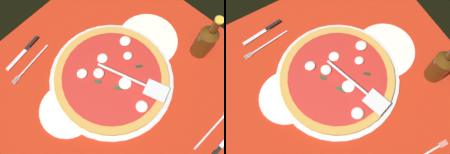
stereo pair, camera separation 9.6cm
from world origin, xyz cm
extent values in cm
cube|color=red|center=(0.00, 0.00, -0.40)|extent=(92.85, 92.85, 0.80)
cube|color=silver|center=(-43.33, 12.38, 0.05)|extent=(6.19, 6.19, 0.10)
cube|color=silver|center=(-37.14, 6.19, 0.05)|extent=(6.19, 6.19, 0.10)
cube|color=silver|center=(-37.14, 18.57, 0.05)|extent=(6.19, 6.19, 0.10)
cube|color=silver|center=(-30.95, 0.00, 0.05)|extent=(6.19, 6.19, 0.10)
cube|color=silver|center=(-30.95, 12.38, 0.05)|extent=(6.19, 6.19, 0.10)
cube|color=silver|center=(-30.95, 24.76, 0.05)|extent=(6.19, 6.19, 0.10)
cube|color=silver|center=(-24.76, -6.19, 0.05)|extent=(6.19, 6.19, 0.10)
cube|color=silver|center=(-24.76, 6.19, 0.05)|extent=(6.19, 6.19, 0.10)
cube|color=silver|center=(-24.76, 18.57, 0.05)|extent=(6.19, 6.19, 0.10)
cube|color=silver|center=(-24.76, 30.95, 0.05)|extent=(6.19, 6.19, 0.10)
cube|color=silver|center=(-18.57, -12.38, 0.05)|extent=(6.19, 6.19, 0.10)
cube|color=silver|center=(-18.57, 0.00, 0.05)|extent=(6.19, 6.19, 0.10)
cube|color=silver|center=(-18.57, 12.38, 0.05)|extent=(6.19, 6.19, 0.10)
cube|color=silver|center=(-18.57, 24.76, 0.05)|extent=(6.19, 6.19, 0.10)
cube|color=silver|center=(-18.57, 37.14, 0.05)|extent=(6.19, 6.19, 0.10)
cube|color=silver|center=(-12.38, -18.57, 0.05)|extent=(6.19, 6.19, 0.10)
cube|color=silver|center=(-12.38, -6.19, 0.05)|extent=(6.19, 6.19, 0.10)
cube|color=silver|center=(-12.38, 6.19, 0.05)|extent=(6.19, 6.19, 0.10)
cube|color=silver|center=(-12.38, 18.57, 0.05)|extent=(6.19, 6.19, 0.10)
cube|color=silver|center=(-12.38, 30.95, 0.05)|extent=(6.19, 6.19, 0.10)
cube|color=silver|center=(-12.38, 43.33, 0.05)|extent=(6.19, 6.19, 0.10)
cube|color=silver|center=(-6.19, -24.76, 0.05)|extent=(6.19, 6.19, 0.10)
cube|color=silver|center=(-6.19, -12.38, 0.05)|extent=(6.19, 6.19, 0.10)
cube|color=silver|center=(-6.19, 0.00, 0.05)|extent=(6.19, 6.19, 0.10)
cube|color=silver|center=(-6.19, 12.38, 0.05)|extent=(6.19, 6.19, 0.10)
cube|color=silver|center=(-6.19, 24.76, 0.05)|extent=(6.19, 6.19, 0.10)
cube|color=silver|center=(-6.19, 37.14, 0.05)|extent=(6.19, 6.19, 0.10)
cube|color=silver|center=(0.00, -30.95, 0.05)|extent=(6.19, 6.19, 0.10)
cube|color=silver|center=(0.00, -18.57, 0.05)|extent=(6.19, 6.19, 0.10)
cube|color=silver|center=(0.00, -6.19, 0.05)|extent=(6.19, 6.19, 0.10)
cube|color=silver|center=(0.00, 6.19, 0.05)|extent=(6.19, 6.19, 0.10)
cube|color=silver|center=(0.00, 18.57, 0.05)|extent=(6.19, 6.19, 0.10)
cube|color=silver|center=(0.00, 30.95, 0.05)|extent=(6.19, 6.19, 0.10)
cube|color=silver|center=(0.00, 43.33, 0.05)|extent=(6.19, 6.19, 0.10)
cube|color=silver|center=(6.19, -37.14, 0.05)|extent=(6.19, 6.19, 0.10)
cube|color=silver|center=(6.19, -24.76, 0.05)|extent=(6.19, 6.19, 0.10)
cube|color=silver|center=(6.19, -12.38, 0.05)|extent=(6.19, 6.19, 0.10)
cube|color=silver|center=(6.19, 0.00, 0.05)|extent=(6.19, 6.19, 0.10)
cube|color=silver|center=(6.19, 12.38, 0.05)|extent=(6.19, 6.19, 0.10)
cube|color=silver|center=(6.19, 24.76, 0.05)|extent=(6.19, 6.19, 0.10)
cube|color=silver|center=(6.19, 37.14, 0.05)|extent=(6.19, 6.19, 0.10)
cube|color=silver|center=(12.38, -30.95, 0.05)|extent=(6.19, 6.19, 0.10)
cube|color=silver|center=(12.38, -18.57, 0.05)|extent=(6.19, 6.19, 0.10)
cube|color=silver|center=(12.38, -6.19, 0.05)|extent=(6.19, 6.19, 0.10)
cube|color=silver|center=(12.38, 6.19, 0.05)|extent=(6.19, 6.19, 0.10)
cube|color=silver|center=(12.38, 18.57, 0.05)|extent=(6.19, 6.19, 0.10)
cube|color=silver|center=(12.38, 30.95, 0.05)|extent=(6.19, 6.19, 0.10)
cube|color=silver|center=(18.57, -24.76, 0.05)|extent=(6.19, 6.19, 0.10)
cube|color=silver|center=(18.57, -12.38, 0.05)|extent=(6.19, 6.19, 0.10)
cube|color=silver|center=(18.57, 0.00, 0.05)|extent=(6.19, 6.19, 0.10)
cube|color=silver|center=(18.57, 12.38, 0.05)|extent=(6.19, 6.19, 0.10)
cube|color=silver|center=(18.57, 24.76, 0.05)|extent=(6.19, 6.19, 0.10)
cube|color=silver|center=(24.76, -18.57, 0.05)|extent=(6.19, 6.19, 0.10)
cube|color=silver|center=(24.76, -6.19, 0.05)|extent=(6.19, 6.19, 0.10)
cube|color=silver|center=(24.76, 6.19, 0.05)|extent=(6.19, 6.19, 0.10)
cube|color=silver|center=(24.76, 18.57, 0.05)|extent=(6.19, 6.19, 0.10)
cube|color=silver|center=(30.95, -24.76, 0.05)|extent=(6.19, 6.19, 0.10)
cube|color=silver|center=(30.95, -12.38, 0.05)|extent=(6.19, 6.19, 0.10)
cube|color=silver|center=(30.95, 0.00, 0.05)|extent=(6.19, 6.19, 0.10)
cube|color=silver|center=(30.95, 12.38, 0.05)|extent=(6.19, 6.19, 0.10)
cube|color=silver|center=(37.14, -18.57, 0.05)|extent=(6.19, 6.19, 0.10)
cube|color=silver|center=(37.14, -6.19, 0.05)|extent=(6.19, 6.19, 0.10)
cube|color=silver|center=(37.14, 6.19, 0.05)|extent=(6.19, 6.19, 0.10)
cube|color=silver|center=(43.33, -12.38, 0.05)|extent=(6.19, 6.19, 0.10)
cube|color=silver|center=(43.33, 0.00, 0.05)|extent=(6.19, 6.19, 0.10)
cylinder|color=silver|center=(0.28, 3.57, 0.76)|extent=(45.63, 45.63, 1.31)
cylinder|color=white|center=(-19.21, 6.83, 0.60)|extent=(20.04, 20.04, 1.00)
cylinder|color=white|center=(21.69, 4.47, 0.60)|extent=(23.37, 23.37, 1.00)
cylinder|color=gold|center=(0.28, 3.57, 2.29)|extent=(41.80, 41.80, 1.75)
cylinder|color=red|center=(0.28, 3.57, 3.32)|extent=(36.00, 36.00, 0.30)
ellipsoid|color=white|center=(1.37, -1.83, 3.91)|extent=(4.61, 4.55, 0.89)
ellipsoid|color=silver|center=(9.95, 4.64, 4.04)|extent=(3.42, 3.19, 1.14)
ellipsoid|color=white|center=(-1.05, -11.69, 4.16)|extent=(4.33, 4.18, 1.39)
ellipsoid|color=white|center=(-2.38, 7.58, 4.15)|extent=(3.89, 3.98, 1.37)
ellipsoid|color=white|center=(13.86, 9.47, 4.05)|extent=(4.33, 4.01, 1.17)
ellipsoid|color=white|center=(2.87, 10.81, 3.87)|extent=(3.92, 3.74, 0.81)
ellipsoid|color=white|center=(-6.54, 11.93, 4.02)|extent=(3.89, 3.57, 1.10)
cube|color=#2A4D28|center=(-1.42, -1.25, 3.62)|extent=(2.91, 3.54, 0.30)
cube|color=#1B371A|center=(9.72, -1.07, 3.62)|extent=(2.46, 2.34, 0.30)
cube|color=#274626|center=(-4.72, 5.79, 3.62)|extent=(2.32, 2.63, 0.30)
cube|color=silver|center=(6.40, -11.80, 5.01)|extent=(8.17, 9.46, 0.30)
cylinder|color=silver|center=(2.44, 0.90, 5.36)|extent=(6.50, 18.05, 1.00)
cube|color=white|center=(8.91, -37.13, 0.40)|extent=(18.31, 13.40, 0.60)
cube|color=silver|center=(9.05, -34.32, 0.83)|extent=(16.82, 1.46, 0.25)
cube|color=white|center=(-15.22, 32.97, 0.40)|extent=(20.40, 14.53, 0.60)
cube|color=silver|center=(-14.87, 30.24, 0.83)|extent=(16.21, 2.66, 0.25)
cube|color=silver|center=(-24.51, 29.67, 0.83)|extent=(3.00, 0.60, 0.25)
cube|color=silver|center=(-24.45, 29.23, 0.83)|extent=(3.00, 0.60, 0.25)
cube|color=silver|center=(-24.40, 28.80, 0.83)|extent=(3.00, 0.60, 0.25)
cube|color=silver|center=(-24.34, 28.36, 0.83)|extent=(3.00, 0.60, 0.25)
cube|color=black|center=(-10.42, 36.35, 1.10)|extent=(7.02, 2.07, 0.80)
cube|color=silver|center=(-18.15, 35.36, 0.83)|extent=(12.20, 2.93, 0.25)
cylinder|color=#57320E|center=(31.69, -12.91, 6.60)|extent=(6.73, 6.73, 12.99)
cone|color=#57320E|center=(31.69, -12.91, 14.44)|extent=(6.73, 6.73, 2.70)
cylinder|color=#57320E|center=(31.69, -12.91, 18.59)|extent=(2.62, 2.62, 5.60)
cylinder|color=gold|center=(31.69, -12.91, 21.69)|extent=(3.01, 3.01, 0.60)
camera|label=1|loc=(-24.50, -19.65, 92.01)|focal=42.26mm
camera|label=2|loc=(-17.03, -25.64, 92.01)|focal=42.26mm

